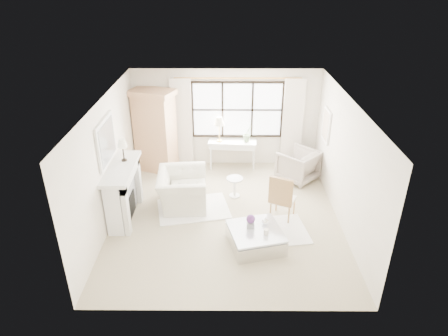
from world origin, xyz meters
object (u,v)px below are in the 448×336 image
at_px(club_armchair, 182,189).
at_px(coffee_table, 255,238).
at_px(armoire, 155,130).
at_px(console_table, 232,154).

bearing_deg(club_armchair, coffee_table, -137.20).
height_order(armoire, console_table, armoire).
bearing_deg(club_armchair, armoire, 21.64).
distance_m(armoire, coffee_table, 4.33).
bearing_deg(coffee_table, console_table, 82.80).
height_order(armoire, club_armchair, armoire).
relative_size(club_armchair, coffee_table, 1.04).
bearing_deg(coffee_table, armoire, 112.02).
xyz_separation_m(club_armchair, coffee_table, (1.62, -1.55, -0.23)).
height_order(console_table, club_armchair, club_armchair).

